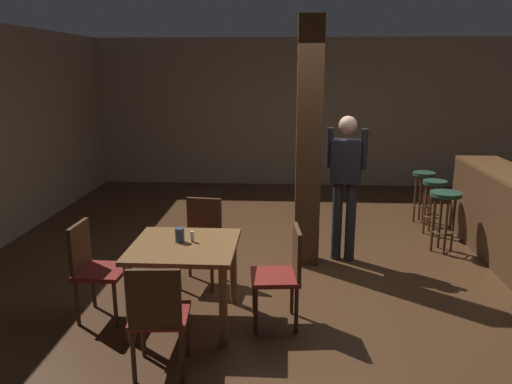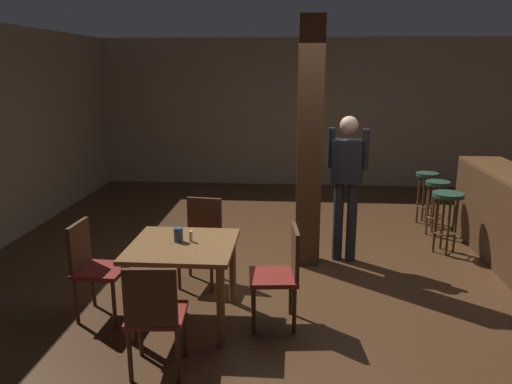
{
  "view_description": "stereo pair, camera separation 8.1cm",
  "coord_description": "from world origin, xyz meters",
  "views": [
    {
      "loc": [
        -0.32,
        -5.21,
        2.25
      ],
      "look_at": [
        -0.63,
        -0.2,
        0.99
      ],
      "focal_mm": 35.0,
      "sensor_mm": 36.0,
      "label": 1
    },
    {
      "loc": [
        -0.24,
        -5.21,
        2.25
      ],
      "look_at": [
        -0.63,
        -0.2,
        0.99
      ],
      "focal_mm": 35.0,
      "sensor_mm": 36.0,
      "label": 2
    }
  ],
  "objects": [
    {
      "name": "ground_plane",
      "position": [
        0.0,
        0.0,
        0.0
      ],
      "size": [
        10.8,
        10.8,
        0.0
      ],
      "primitive_type": "plane",
      "color": "#422816"
    },
    {
      "name": "wall_back",
      "position": [
        0.0,
        4.5,
        1.4
      ],
      "size": [
        8.0,
        0.1,
        2.8
      ],
      "primitive_type": "cube",
      "color": "gray",
      "rests_on": "ground_plane"
    },
    {
      "name": "pillar",
      "position": [
        -0.07,
        0.4,
        1.4
      ],
      "size": [
        0.28,
        0.28,
        2.8
      ],
      "primitive_type": "cube",
      "color": "#422816",
      "rests_on": "ground_plane"
    },
    {
      "name": "dining_table",
      "position": [
        -1.2,
        -1.13,
        0.62
      ],
      "size": [
        0.92,
        0.92,
        0.74
      ],
      "color": "brown",
      "rests_on": "ground_plane"
    },
    {
      "name": "chair_south",
      "position": [
        -1.23,
        -1.96,
        0.51
      ],
      "size": [
        0.45,
        0.45,
        0.89
      ],
      "color": "maroon",
      "rests_on": "ground_plane"
    },
    {
      "name": "chair_west",
      "position": [
        -2.05,
        -1.09,
        0.51
      ],
      "size": [
        0.44,
        0.44,
        0.89
      ],
      "color": "maroon",
      "rests_on": "ground_plane"
    },
    {
      "name": "chair_north",
      "position": [
        -1.2,
        -0.25,
        0.51
      ],
      "size": [
        0.47,
        0.47,
        0.89
      ],
      "color": "maroon",
      "rests_on": "ground_plane"
    },
    {
      "name": "chair_east",
      "position": [
        -0.33,
        -1.11,
        0.51
      ],
      "size": [
        0.46,
        0.46,
        0.89
      ],
      "color": "maroon",
      "rests_on": "ground_plane"
    },
    {
      "name": "napkin_cup",
      "position": [
        -1.25,
        -1.08,
        0.81
      ],
      "size": [
        0.08,
        0.08,
        0.13
      ],
      "primitive_type": "cylinder",
      "color": "#33475B",
      "rests_on": "dining_table"
    },
    {
      "name": "salt_shaker",
      "position": [
        -1.14,
        -1.07,
        0.79
      ],
      "size": [
        0.03,
        0.03,
        0.1
      ],
      "primitive_type": "cylinder",
      "color": "silver",
      "rests_on": "dining_table"
    },
    {
      "name": "standing_person",
      "position": [
        0.37,
        0.49,
        1.0
      ],
      "size": [
        0.47,
        0.27,
        1.72
      ],
      "color": "black",
      "rests_on": "ground_plane"
    },
    {
      "name": "bar_counter",
      "position": [
        2.22,
        0.69,
        0.54
      ],
      "size": [
        0.56,
        2.22,
        1.06
      ],
      "color": "brown",
      "rests_on": "ground_plane"
    },
    {
      "name": "bar_stool_near",
      "position": [
        1.64,
        0.84,
        0.58
      ],
      "size": [
        0.38,
        0.38,
        0.77
      ],
      "color": "#1E3828",
      "rests_on": "ground_plane"
    },
    {
      "name": "bar_stool_mid",
      "position": [
        1.71,
        1.53,
        0.56
      ],
      "size": [
        0.32,
        0.32,
        0.76
      ],
      "color": "#1E3828",
      "rests_on": "ground_plane"
    },
    {
      "name": "bar_stool_far",
      "position": [
        1.7,
        2.07,
        0.56
      ],
      "size": [
        0.32,
        0.32,
        0.76
      ],
      "color": "#1E3828",
      "rests_on": "ground_plane"
    }
  ]
}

